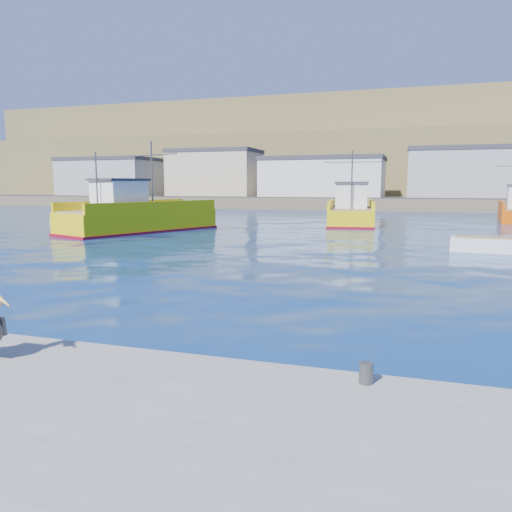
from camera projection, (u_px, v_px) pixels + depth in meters
The scene contains 7 objects.
ground at pixel (244, 332), 11.26m from camera, with size 260.00×260.00×0.00m, color #072351.
dock_bollards at pixel (210, 356), 7.79m from camera, with size 36.20×0.20×0.30m.
far_shore at pixel (400, 161), 113.12m from camera, with size 200.00×81.00×24.00m.
trawler_yellow_a at pixel (137, 217), 35.87m from camera, with size 8.01×12.56×6.60m.
trawler_yellow_b at pixel (351, 213), 42.93m from camera, with size 5.10×11.04×6.44m.
skiff_left at pixel (81, 224), 39.58m from camera, with size 4.52×3.85×0.97m.
skiff_mid at pixel (496, 246), 24.86m from camera, with size 4.36×1.89×0.92m.
Camera 1 is at (3.55, -10.32, 3.28)m, focal length 35.00 mm.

